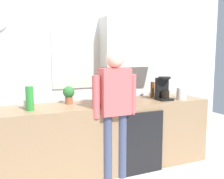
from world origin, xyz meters
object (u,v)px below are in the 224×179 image
Objects in this scene: bottle_olive_oil at (162,88)px; storage_canister at (181,94)px; coffee_maker at (163,89)px; dish_soap at (162,91)px; cup_white_mug at (27,104)px; person_at_sink at (115,104)px; potted_plant at (69,94)px; bottle_clear_soda at (30,98)px; cup_yellow_cup at (115,100)px; bottle_amber_beer at (152,90)px.

bottle_olive_oil is 0.36m from storage_canister.
coffee_maker is 0.39m from dish_soap.
person_at_sink reaches higher than cup_white_mug.
potted_plant is at bearing 134.21° from person_at_sink.
bottle_olive_oil is 1.45m from potted_plant.
potted_plant is at bearing 23.67° from bottle_clear_soda.
cup_white_mug is at bearing 172.24° from storage_canister.
bottle_olive_oil is 1.09× the size of potted_plant.
dish_soap is at bearing 17.85° from cup_yellow_cup.
bottle_amber_beer is at bearing 17.85° from cup_yellow_cup.
bottle_clear_soda is at bearing -179.50° from cup_yellow_cup.
bottle_clear_soda is at bearing 179.57° from coffee_maker.
dish_soap is (0.04, 0.08, -0.05)m from bottle_olive_oil.
person_at_sink reaches higher than coffee_maker.
bottle_olive_oil is at bearing -3.46° from bottle_amber_beer.
bottle_clear_soda reaches higher than bottle_olive_oil.
cup_white_mug is at bearing -178.22° from bottle_olive_oil.
person_at_sink is (0.45, -0.44, -0.09)m from potted_plant.
bottle_clear_soda is 0.99m from person_at_sink.
coffee_maker is at bearing -1.79° from cup_yellow_cup.
potted_plant is 0.14× the size of person_at_sink.
bottle_clear_soda is 1.97m from bottle_olive_oil.
cup_yellow_cup is 0.61m from potted_plant.
coffee_maker is 1.18× the size of bottle_clear_soda.
bottle_olive_oil is (0.17, -0.01, 0.01)m from bottle_amber_beer.
bottle_amber_beer is (-0.01, 0.25, -0.03)m from coffee_maker.
person_at_sink reaches higher than bottle_amber_beer.
potted_plant is at bearing -179.10° from bottle_amber_beer.
storage_canister reaches higher than cup_yellow_cup.
bottle_amber_beer is at bearing 126.16° from storage_canister.
cup_yellow_cup is at bearing 63.50° from person_at_sink.
cup_white_mug is 2.08m from storage_canister.
bottle_clear_soda is 1.65× the size of storage_canister.
cup_yellow_cup is 0.99m from storage_canister.
potted_plant is at bearing -179.61° from bottle_olive_oil.
person_at_sink is at bearing -13.10° from bottle_clear_soda.
bottle_clear_soda is 2.95× the size of cup_white_mug.
dish_soap is at bearing 58.22° from coffee_maker.
person_at_sink is (-1.00, -0.45, -0.08)m from bottle_olive_oil.
coffee_maker is at bearing -5.77° from cup_white_mug.
coffee_maker is at bearing -122.45° from bottle_olive_oil.
coffee_maker is 1.43× the size of potted_plant.
potted_plant is 1.50m from dish_soap.
storage_canister is 0.11× the size of person_at_sink.
bottle_clear_soda is 1.22× the size of bottle_amber_beer.
dish_soap is (2.01, 0.14, 0.03)m from cup_white_mug.
bottle_amber_beer is 0.44m from storage_canister.
cup_yellow_cup is at bearing 178.21° from coffee_maker.
bottle_olive_oil is 1.10m from person_at_sink.
bottle_olive_oil is at bearing 0.39° from potted_plant.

